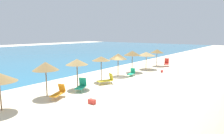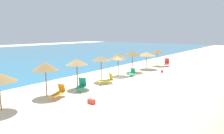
{
  "view_description": "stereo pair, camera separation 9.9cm",
  "coord_description": "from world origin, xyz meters",
  "px_view_note": "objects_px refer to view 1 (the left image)",
  "views": [
    {
      "loc": [
        -18.32,
        -12.91,
        5.16
      ],
      "look_at": [
        -0.14,
        0.87,
        1.38
      ],
      "focal_mm": 32.61,
      "sensor_mm": 36.0,
      "label": 1
    },
    {
      "loc": [
        -18.26,
        -12.99,
        5.16
      ],
      "look_at": [
        -0.14,
        0.87,
        1.38
      ],
      "focal_mm": 32.61,
      "sensor_mm": 36.0,
      "label": 2
    }
  ],
  "objects_px": {
    "beach_umbrella_6": "(146,54)",
    "lounge_chair_4": "(131,73)",
    "beach_umbrella_5": "(132,53)",
    "lounge_chair_0": "(81,85)",
    "beach_umbrella_2": "(77,62)",
    "lounge_chair_1": "(107,80)",
    "beach_umbrella_3": "(101,59)",
    "lounge_chair_3": "(59,92)",
    "cooler_box": "(92,102)",
    "beach_umbrella_1": "(46,66)",
    "beach_umbrella_7": "(157,51)",
    "beach_umbrella_4": "(118,56)",
    "beach_ball": "(162,71)",
    "lounge_chair_2": "(167,63)"
  },
  "relations": [
    {
      "from": "beach_umbrella_1",
      "to": "beach_umbrella_3",
      "type": "distance_m",
      "value": 6.88
    },
    {
      "from": "beach_umbrella_5",
      "to": "cooler_box",
      "type": "xyz_separation_m",
      "value": [
        -12.68,
        -4.32,
        -2.38
      ]
    },
    {
      "from": "beach_ball",
      "to": "beach_umbrella_2",
      "type": "bearing_deg",
      "value": 165.27
    },
    {
      "from": "beach_umbrella_6",
      "to": "lounge_chair_4",
      "type": "distance_m",
      "value": 5.87
    },
    {
      "from": "beach_umbrella_2",
      "to": "lounge_chair_0",
      "type": "xyz_separation_m",
      "value": [
        -0.45,
        -0.96,
        -2.02
      ]
    },
    {
      "from": "beach_umbrella_3",
      "to": "beach_ball",
      "type": "xyz_separation_m",
      "value": [
        8.64,
        -3.27,
        -2.29
      ]
    },
    {
      "from": "beach_umbrella_3",
      "to": "lounge_chair_2",
      "type": "height_order",
      "value": "beach_umbrella_3"
    },
    {
      "from": "beach_umbrella_3",
      "to": "beach_umbrella_5",
      "type": "distance_m",
      "value": 6.68
    },
    {
      "from": "beach_umbrella_7",
      "to": "lounge_chair_2",
      "type": "relative_size",
      "value": 1.66
    },
    {
      "from": "lounge_chair_1",
      "to": "beach_umbrella_6",
      "type": "bearing_deg",
      "value": -60.8
    },
    {
      "from": "beach_umbrella_1",
      "to": "cooler_box",
      "type": "distance_m",
      "value": 4.93
    },
    {
      "from": "beach_umbrella_7",
      "to": "lounge_chair_3",
      "type": "height_order",
      "value": "beach_umbrella_7"
    },
    {
      "from": "lounge_chair_1",
      "to": "lounge_chair_3",
      "type": "height_order",
      "value": "lounge_chair_3"
    },
    {
      "from": "lounge_chair_3",
      "to": "lounge_chair_4",
      "type": "height_order",
      "value": "lounge_chair_3"
    },
    {
      "from": "beach_ball",
      "to": "lounge_chair_0",
      "type": "bearing_deg",
      "value": 169.92
    },
    {
      "from": "lounge_chair_2",
      "to": "lounge_chair_1",
      "type": "bearing_deg",
      "value": 68.49
    },
    {
      "from": "cooler_box",
      "to": "beach_ball",
      "type": "bearing_deg",
      "value": 3.39
    },
    {
      "from": "beach_umbrella_4",
      "to": "beach_umbrella_6",
      "type": "relative_size",
      "value": 1.04
    },
    {
      "from": "beach_umbrella_2",
      "to": "lounge_chair_4",
      "type": "distance_m",
      "value": 8.3
    },
    {
      "from": "lounge_chair_1",
      "to": "lounge_chair_3",
      "type": "bearing_deg",
      "value": 112.03
    },
    {
      "from": "beach_umbrella_5",
      "to": "lounge_chair_1",
      "type": "xyz_separation_m",
      "value": [
        -7.31,
        -1.42,
        -2.1
      ]
    },
    {
      "from": "beach_umbrella_4",
      "to": "beach_umbrella_2",
      "type": "bearing_deg",
      "value": -177.86
    },
    {
      "from": "beach_umbrella_5",
      "to": "lounge_chair_0",
      "type": "xyz_separation_m",
      "value": [
        -10.71,
        -1.2,
        -2.05
      ]
    },
    {
      "from": "beach_umbrella_1",
      "to": "lounge_chair_1",
      "type": "distance_m",
      "value": 6.72
    },
    {
      "from": "beach_umbrella_2",
      "to": "lounge_chair_0",
      "type": "distance_m",
      "value": 2.28
    },
    {
      "from": "beach_umbrella_4",
      "to": "beach_umbrella_7",
      "type": "xyz_separation_m",
      "value": [
        10.11,
        -0.43,
        -0.04
      ]
    },
    {
      "from": "beach_umbrella_1",
      "to": "lounge_chair_4",
      "type": "distance_m",
      "value": 11.52
    },
    {
      "from": "lounge_chair_3",
      "to": "beach_umbrella_6",
      "type": "bearing_deg",
      "value": -109.91
    },
    {
      "from": "beach_umbrella_6",
      "to": "lounge_chair_4",
      "type": "relative_size",
      "value": 1.74
    },
    {
      "from": "cooler_box",
      "to": "beach_umbrella_2",
      "type": "bearing_deg",
      "value": 59.36
    },
    {
      "from": "lounge_chair_0",
      "to": "lounge_chair_3",
      "type": "relative_size",
      "value": 0.86
    },
    {
      "from": "beach_umbrella_5",
      "to": "beach_ball",
      "type": "height_order",
      "value": "beach_umbrella_5"
    },
    {
      "from": "lounge_chair_0",
      "to": "lounge_chair_4",
      "type": "bearing_deg",
      "value": -116.4
    },
    {
      "from": "beach_umbrella_6",
      "to": "lounge_chair_4",
      "type": "bearing_deg",
      "value": -170.68
    },
    {
      "from": "lounge_chair_1",
      "to": "beach_umbrella_7",
      "type": "bearing_deg",
      "value": -62.03
    },
    {
      "from": "beach_umbrella_6",
      "to": "beach_umbrella_7",
      "type": "relative_size",
      "value": 0.99
    },
    {
      "from": "beach_umbrella_3",
      "to": "lounge_chair_3",
      "type": "distance_m",
      "value": 6.96
    },
    {
      "from": "lounge_chair_3",
      "to": "beach_umbrella_2",
      "type": "bearing_deg",
      "value": -94.38
    },
    {
      "from": "beach_umbrella_1",
      "to": "lounge_chair_2",
      "type": "height_order",
      "value": "beach_umbrella_1"
    },
    {
      "from": "beach_umbrella_7",
      "to": "cooler_box",
      "type": "height_order",
      "value": "beach_umbrella_7"
    },
    {
      "from": "beach_umbrella_3",
      "to": "lounge_chair_1",
      "type": "bearing_deg",
      "value": -117.14
    },
    {
      "from": "beach_umbrella_3",
      "to": "cooler_box",
      "type": "bearing_deg",
      "value": -145.41
    },
    {
      "from": "lounge_chair_0",
      "to": "beach_umbrella_6",
      "type": "bearing_deg",
      "value": -112.3
    },
    {
      "from": "lounge_chair_1",
      "to": "lounge_chair_2",
      "type": "distance_m",
      "value": 14.78
    },
    {
      "from": "beach_umbrella_1",
      "to": "beach_umbrella_4",
      "type": "relative_size",
      "value": 1.05
    },
    {
      "from": "beach_umbrella_4",
      "to": "cooler_box",
      "type": "height_order",
      "value": "beach_umbrella_4"
    },
    {
      "from": "lounge_chair_0",
      "to": "lounge_chair_3",
      "type": "bearing_deg",
      "value": 65.15
    },
    {
      "from": "beach_umbrella_2",
      "to": "beach_umbrella_3",
      "type": "bearing_deg",
      "value": 0.89
    },
    {
      "from": "beach_umbrella_1",
      "to": "beach_umbrella_3",
      "type": "height_order",
      "value": "beach_umbrella_1"
    },
    {
      "from": "lounge_chair_1",
      "to": "lounge_chair_3",
      "type": "relative_size",
      "value": 1.01
    }
  ]
}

